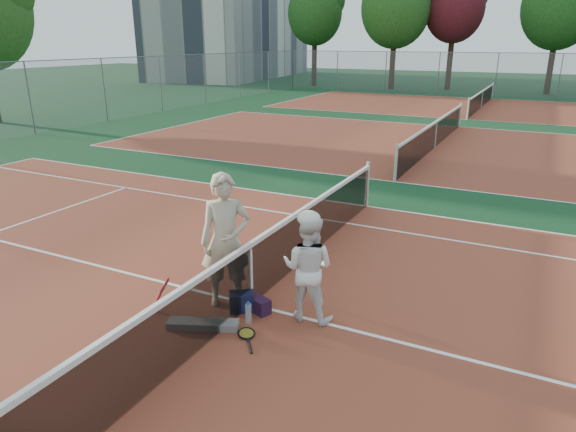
% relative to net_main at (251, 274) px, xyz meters
% --- Properties ---
extents(ground, '(130.00, 130.00, 0.00)m').
position_rel_net_main_xyz_m(ground, '(0.00, 0.00, -0.51)').
color(ground, '#0E351A').
rests_on(ground, ground).
extents(court_main, '(23.77, 10.97, 0.01)m').
position_rel_net_main_xyz_m(court_main, '(0.00, 0.00, -0.51)').
color(court_main, brown).
rests_on(court_main, ground).
extents(court_far_a, '(23.77, 10.97, 0.01)m').
position_rel_net_main_xyz_m(court_far_a, '(0.00, 13.50, -0.51)').
color(court_far_a, brown).
rests_on(court_far_a, ground).
extents(court_far_b, '(23.77, 10.97, 0.01)m').
position_rel_net_main_xyz_m(court_far_b, '(0.00, 27.00, -0.51)').
color(court_far_b, brown).
rests_on(court_far_b, ground).
extents(net_main, '(0.10, 10.98, 1.02)m').
position_rel_net_main_xyz_m(net_main, '(0.00, 0.00, 0.00)').
color(net_main, black).
rests_on(net_main, ground).
extents(net_far_a, '(0.10, 10.98, 1.02)m').
position_rel_net_main_xyz_m(net_far_a, '(0.00, 13.50, 0.00)').
color(net_far_a, black).
rests_on(net_far_a, ground).
extents(net_far_b, '(0.10, 10.98, 1.02)m').
position_rel_net_main_xyz_m(net_far_b, '(0.00, 27.00, 0.00)').
color(net_far_b, black).
rests_on(net_far_b, ground).
extents(fence_back, '(32.00, 0.06, 3.00)m').
position_rel_net_main_xyz_m(fence_back, '(0.00, 34.00, 0.99)').
color(fence_back, slate).
rests_on(fence_back, ground).
extents(apartment_block, '(12.96, 23.18, 15.00)m').
position_rel_net_main_xyz_m(apartment_block, '(-28.00, 44.00, 6.99)').
color(apartment_block, beige).
rests_on(apartment_block, ground).
extents(player_a, '(0.89, 0.81, 2.04)m').
position_rel_net_main_xyz_m(player_a, '(-0.35, -0.10, 0.51)').
color(player_a, '#B5AA8C').
rests_on(player_a, ground).
extents(player_b, '(0.81, 0.65, 1.57)m').
position_rel_net_main_xyz_m(player_b, '(0.92, 0.05, 0.27)').
color(player_b, white).
rests_on(player_b, ground).
extents(racket_red, '(0.38, 0.36, 0.54)m').
position_rel_net_main_xyz_m(racket_red, '(-1.02, -0.74, -0.24)').
color(racket_red, maroon).
rests_on(racket_red, ground).
extents(racket_black_held, '(0.36, 0.36, 0.57)m').
position_rel_net_main_xyz_m(racket_black_held, '(0.74, 0.35, -0.22)').
color(racket_black_held, black).
rests_on(racket_black_held, ground).
extents(racket_spare, '(0.59, 0.64, 0.04)m').
position_rel_net_main_xyz_m(racket_spare, '(0.37, -0.76, -0.49)').
color(racket_spare, black).
rests_on(racket_spare, ground).
extents(sports_bag_navy, '(0.44, 0.41, 0.28)m').
position_rel_net_main_xyz_m(sports_bag_navy, '(-0.04, -0.20, -0.37)').
color(sports_bag_navy, black).
rests_on(sports_bag_navy, ground).
extents(sports_bag_purple, '(0.33, 0.28, 0.23)m').
position_rel_net_main_xyz_m(sports_bag_purple, '(0.25, -0.14, -0.40)').
color(sports_bag_purple, black).
rests_on(sports_bag_purple, ground).
extents(net_cover_canvas, '(1.01, 0.60, 0.11)m').
position_rel_net_main_xyz_m(net_cover_canvas, '(-0.27, -0.87, -0.46)').
color(net_cover_canvas, slate).
rests_on(net_cover_canvas, ground).
extents(water_bottle, '(0.09, 0.09, 0.30)m').
position_rel_net_main_xyz_m(water_bottle, '(0.24, -0.48, -0.36)').
color(water_bottle, silver).
rests_on(water_bottle, ground).
extents(tree_back_0, '(4.63, 4.63, 8.67)m').
position_rel_net_main_xyz_m(tree_back_0, '(-15.36, 37.02, 5.46)').
color(tree_back_0, '#382314').
rests_on(tree_back_0, ground).
extents(tree_back_1, '(5.46, 5.46, 9.41)m').
position_rel_net_main_xyz_m(tree_back_1, '(-8.28, 36.74, 5.74)').
color(tree_back_1, '#382314').
rests_on(tree_back_1, ground).
extents(tree_back_maroon, '(4.57, 4.57, 8.81)m').
position_rel_net_main_xyz_m(tree_back_maroon, '(-4.05, 38.44, 5.64)').
color(tree_back_maroon, '#382314').
rests_on(tree_back_maroon, ground).
extents(tree_back_3, '(5.22, 5.22, 9.10)m').
position_rel_net_main_xyz_m(tree_back_3, '(3.30, 37.81, 5.56)').
color(tree_back_3, '#382314').
rests_on(tree_back_3, ground).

